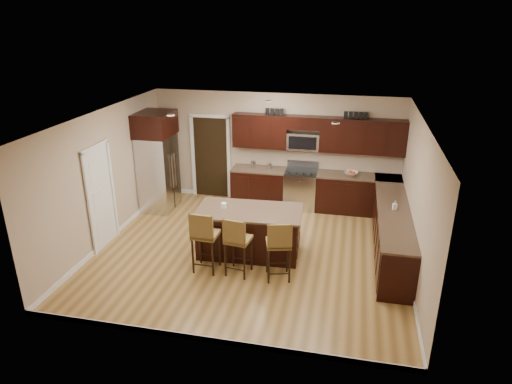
% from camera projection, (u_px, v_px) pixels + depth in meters
% --- Properties ---
extents(floor, '(6.00, 6.00, 0.00)m').
position_uv_depth(floor, '(251.00, 252.00, 9.08)').
color(floor, '#A27940').
rests_on(floor, ground).
extents(ceiling, '(6.00, 6.00, 0.00)m').
position_uv_depth(ceiling, '(250.00, 118.00, 8.09)').
color(ceiling, silver).
rests_on(ceiling, wall_back).
extents(wall_back, '(6.00, 0.00, 6.00)m').
position_uv_depth(wall_back, '(276.00, 149.00, 11.08)').
color(wall_back, tan).
rests_on(wall_back, floor).
extents(wall_left, '(0.00, 5.50, 5.50)m').
position_uv_depth(wall_left, '(105.00, 177.00, 9.17)').
color(wall_left, tan).
rests_on(wall_left, floor).
extents(wall_right, '(0.00, 5.50, 5.50)m').
position_uv_depth(wall_right, '(417.00, 202.00, 7.99)').
color(wall_right, tan).
rests_on(wall_right, floor).
extents(base_cabinets, '(4.02, 3.96, 0.92)m').
position_uv_depth(base_cabinets, '(351.00, 210.00, 9.85)').
color(base_cabinets, black).
rests_on(base_cabinets, floor).
extents(upper_cabinets, '(4.00, 0.33, 0.80)m').
position_uv_depth(upper_cabinets, '(319.00, 133.00, 10.54)').
color(upper_cabinets, black).
rests_on(upper_cabinets, wall_back).
extents(range, '(0.76, 0.64, 1.11)m').
position_uv_depth(range, '(301.00, 189.00, 11.00)').
color(range, silver).
rests_on(range, floor).
extents(microwave, '(0.76, 0.31, 0.40)m').
position_uv_depth(microwave, '(303.00, 141.00, 10.72)').
color(microwave, silver).
rests_on(microwave, upper_cabinets).
extents(doorway, '(0.85, 0.03, 2.06)m').
position_uv_depth(doorway, '(211.00, 157.00, 11.51)').
color(doorway, black).
rests_on(doorway, floor).
extents(pantry_door, '(0.03, 0.80, 2.04)m').
position_uv_depth(pantry_door, '(101.00, 198.00, 9.02)').
color(pantry_door, white).
rests_on(pantry_door, floor).
extents(letter_decor, '(2.20, 0.03, 0.15)m').
position_uv_depth(letter_decor, '(314.00, 113.00, 10.41)').
color(letter_decor, black).
rests_on(letter_decor, upper_cabinets).
extents(island, '(2.07, 1.16, 0.92)m').
position_uv_depth(island, '(249.00, 233.00, 8.89)').
color(island, black).
rests_on(island, floor).
extents(stool_left, '(0.46, 0.46, 1.19)m').
position_uv_depth(stool_left, '(204.00, 235.00, 8.13)').
color(stool_left, brown).
rests_on(stool_left, floor).
extents(stool_mid, '(0.48, 0.48, 1.13)m').
position_uv_depth(stool_mid, '(237.00, 240.00, 8.03)').
color(stool_mid, brown).
rests_on(stool_mid, floor).
extents(stool_right, '(0.52, 0.52, 1.14)m').
position_uv_depth(stool_right, '(279.00, 244.00, 7.88)').
color(stool_right, brown).
rests_on(stool_right, floor).
extents(refrigerator, '(0.79, 0.96, 2.35)m').
position_uv_depth(refrigerator, '(158.00, 161.00, 10.68)').
color(refrigerator, silver).
rests_on(refrigerator, floor).
extents(floor_mat, '(0.97, 0.82, 0.01)m').
position_uv_depth(floor_mat, '(270.00, 219.00, 10.51)').
color(floor_mat, brown).
rests_on(floor_mat, floor).
extents(fruit_bowl, '(0.34, 0.34, 0.08)m').
position_uv_depth(fruit_bowl, '(351.00, 173.00, 10.59)').
color(fruit_bowl, silver).
rests_on(fruit_bowl, base_cabinets).
extents(soap_bottle, '(0.09, 0.09, 0.17)m').
position_uv_depth(soap_bottle, '(395.00, 205.00, 8.71)').
color(soap_bottle, '#B2B2B2').
rests_on(soap_bottle, base_cabinets).
extents(canister_tall, '(0.12, 0.12, 0.18)m').
position_uv_depth(canister_tall, '(253.00, 165.00, 11.03)').
color(canister_tall, silver).
rests_on(canister_tall, base_cabinets).
extents(canister_short, '(0.11, 0.11, 0.15)m').
position_uv_depth(canister_short, '(269.00, 166.00, 10.96)').
color(canister_short, silver).
rests_on(canister_short, base_cabinets).
extents(island_jar, '(0.10, 0.10, 0.10)m').
position_uv_depth(island_jar, '(224.00, 205.00, 8.80)').
color(island_jar, white).
rests_on(island_jar, island).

